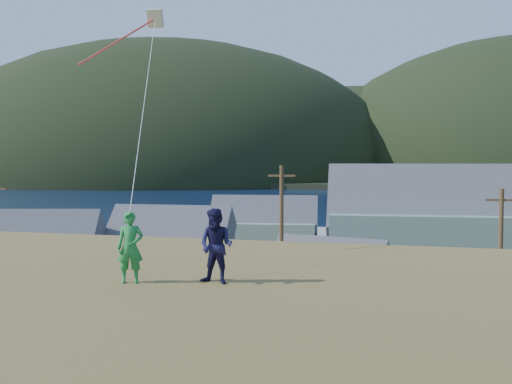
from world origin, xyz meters
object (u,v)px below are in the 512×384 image
wharf (296,236)px  shed_palegreen_near (169,247)px  kite_flyer_green (130,247)px  shed_palegreen_far (264,227)px  shed_white (327,279)px  shed_teal (38,253)px  kite_flyer_navy (216,246)px

wharf → shed_palegreen_near: size_ratio=2.47×
wharf → kite_flyer_green: kite_flyer_green is taller
shed_palegreen_far → kite_flyer_green: bearing=-87.7°
shed_white → kite_flyer_green: (-1.07, -25.02, 5.67)m
shed_palegreen_near → kite_flyer_green: (12.88, -32.28, 5.16)m
shed_teal → kite_flyer_green: (21.74, -27.42, 5.24)m
kite_flyer_green → kite_flyer_navy: 1.84m
shed_palegreen_near → kite_flyer_navy: size_ratio=6.57×
kite_flyer_navy → kite_flyer_green: bearing=-158.7°
shed_teal → shed_palegreen_far: bearing=41.3°
shed_palegreen_far → kite_flyer_navy: bearing=-85.5°
shed_palegreen_near → shed_palegreen_far: (4.47, 14.84, 0.09)m
kite_flyer_green → kite_flyer_navy: kite_flyer_navy is taller
shed_teal → kite_flyer_navy: 36.22m
shed_white → shed_palegreen_far: shed_palegreen_far is taller
wharf → shed_teal: bearing=-114.3°
wharf → kite_flyer_green: size_ratio=16.99×
wharf → kite_flyer_navy: (9.02, -59.20, 7.55)m
kite_flyer_navy → shed_white: bearing=100.4°
wharf → kite_flyer_navy: size_ratio=16.23×
wharf → shed_white: bearing=-76.5°
shed_palegreen_near → kite_flyer_green: kite_flyer_green is taller
kite_flyer_green → kite_flyer_navy: size_ratio=0.96×
shed_white → kite_flyer_green: 25.67m
wharf → kite_flyer_navy: 60.36m
wharf → shed_palegreen_near: (-5.66, -27.32, 2.35)m
shed_teal → shed_palegreen_near: (8.86, 4.86, 0.07)m
shed_white → shed_palegreen_near: bearing=165.4°
kite_flyer_navy → shed_palegreen_near: bearing=123.5°
kite_flyer_green → shed_white: bearing=68.1°
shed_teal → shed_white: size_ratio=1.27×
wharf → shed_white: size_ratio=3.11×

